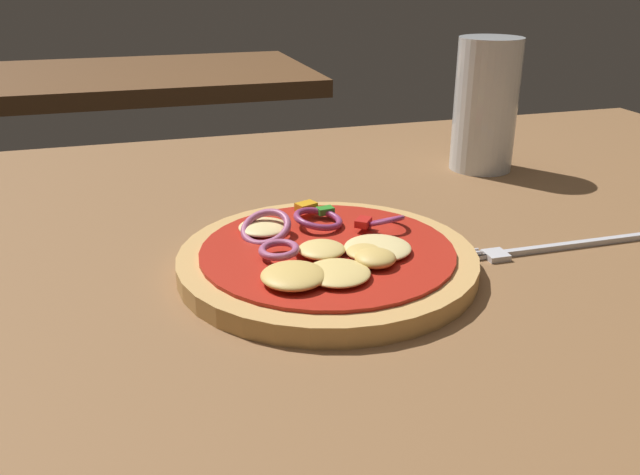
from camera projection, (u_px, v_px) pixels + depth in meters
dining_table at (284, 308)px, 0.51m from camera, size 1.38×0.95×0.04m
pizza at (327, 258)px, 0.52m from camera, size 0.23×0.23×0.04m
fork at (539, 247)px, 0.56m from camera, size 0.19×0.02×0.01m
beer_glass at (485, 114)px, 0.76m from camera, size 0.07×0.07×0.15m
background_table at (118, 80)px, 1.46m from camera, size 0.84×0.49×0.04m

